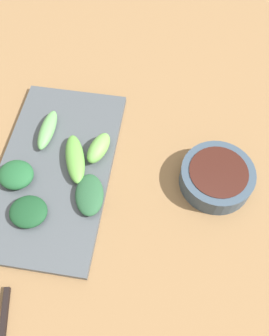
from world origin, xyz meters
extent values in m
cube|color=olive|center=(0.00, 0.00, 0.01)|extent=(2.10, 2.10, 0.02)
cylinder|color=#364757|center=(-0.15, -0.03, 0.04)|extent=(0.12, 0.12, 0.04)
cylinder|color=#3A1A13|center=(-0.15, -0.03, 0.05)|extent=(0.10, 0.10, 0.03)
cube|color=#464C52|center=(0.12, -0.01, 0.03)|extent=(0.19, 0.35, 0.01)
ellipsoid|color=#6AAC4D|center=(0.05, -0.05, 0.05)|extent=(0.05, 0.07, 0.03)
ellipsoid|color=#20572E|center=(0.18, 0.02, 0.04)|extent=(0.07, 0.07, 0.02)
ellipsoid|color=#5F9E57|center=(0.15, -0.07, 0.04)|extent=(0.03, 0.09, 0.02)
ellipsoid|color=#5D9E40|center=(0.09, -0.02, 0.04)|extent=(0.06, 0.10, 0.02)
ellipsoid|color=#275533|center=(0.05, 0.04, 0.04)|extent=(0.06, 0.08, 0.02)
ellipsoid|color=#184524|center=(0.14, 0.08, 0.04)|extent=(0.06, 0.06, 0.02)
camera|label=1|loc=(-0.06, 0.28, 0.57)|focal=38.52mm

